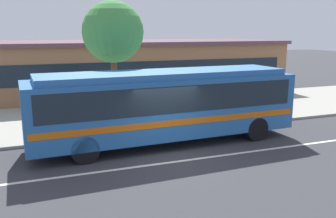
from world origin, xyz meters
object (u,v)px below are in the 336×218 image
object	(u,v)px
transit_bus	(166,102)
bus_stop_sign	(240,87)
pedestrian_waiting_near_sign	(209,104)
pedestrian_walking_along_curb	(90,111)
street_tree_near_stop	(113,33)
pedestrian_standing_by_tree	(171,101)

from	to	relation	value
transit_bus	bus_stop_sign	distance (m)	4.94
pedestrian_waiting_near_sign	pedestrian_walking_along_curb	xyz separation A→B (m)	(-5.63, 0.27, 0.06)
street_tree_near_stop	transit_bus	bearing A→B (deg)	-70.06
street_tree_near_stop	pedestrian_standing_by_tree	bearing A→B (deg)	-11.23
pedestrian_walking_along_curb	bus_stop_sign	distance (m)	7.30
transit_bus	street_tree_near_stop	distance (m)	4.62
pedestrian_waiting_near_sign	pedestrian_walking_along_curb	distance (m)	5.64
transit_bus	pedestrian_standing_by_tree	xyz separation A→B (m)	(1.39, 2.99, -0.58)
transit_bus	street_tree_near_stop	xyz separation A→B (m)	(-1.28, 3.52, 2.70)
transit_bus	bus_stop_sign	world-z (taller)	transit_bus
transit_bus	street_tree_near_stop	bearing A→B (deg)	109.94
pedestrian_waiting_near_sign	pedestrian_standing_by_tree	xyz separation A→B (m)	(-1.57, 1.02, 0.10)
transit_bus	pedestrian_walking_along_curb	size ratio (longest dim) A/B	6.48
pedestrian_standing_by_tree	street_tree_near_stop	bearing A→B (deg)	168.77
transit_bus	pedestrian_walking_along_curb	world-z (taller)	transit_bus
pedestrian_waiting_near_sign	pedestrian_standing_by_tree	size ratio (longest dim) A/B	0.91
transit_bus	pedestrian_standing_by_tree	distance (m)	3.34
transit_bus	bus_stop_sign	size ratio (longest dim) A/B	4.05
pedestrian_waiting_near_sign	pedestrian_standing_by_tree	bearing A→B (deg)	146.93
pedestrian_waiting_near_sign	street_tree_near_stop	bearing A→B (deg)	159.86
pedestrian_walking_along_curb	pedestrian_standing_by_tree	xyz separation A→B (m)	(4.06, 0.76, 0.04)
pedestrian_waiting_near_sign	bus_stop_sign	world-z (taller)	bus_stop_sign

